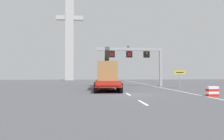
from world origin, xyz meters
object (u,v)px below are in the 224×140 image
exit_sign_yellow (180,75)px  bridge_pylon_distant (70,29)px  overhead_lane_gantry (138,55)px  crash_barrier_striped (212,91)px  heavy_haul_truck_red (106,74)px

exit_sign_yellow → bridge_pylon_distant: size_ratio=0.07×
overhead_lane_gantry → exit_sign_yellow: bearing=-41.3°
bridge_pylon_distant → exit_sign_yellow: bearing=-63.7°
crash_barrier_striped → bridge_pylon_distant: (-18.74, 52.38, 17.00)m
exit_sign_yellow → overhead_lane_gantry: bearing=138.7°
overhead_lane_gantry → crash_barrier_striped: overhead_lane_gantry is taller
overhead_lane_gantry → bridge_pylon_distant: bearing=112.5°
heavy_haul_truck_red → bridge_pylon_distant: 45.00m
heavy_haul_truck_red → crash_barrier_striped: size_ratio=13.78×
overhead_lane_gantry → bridge_pylon_distant: bridge_pylon_distant is taller
overhead_lane_gantry → crash_barrier_striped: bearing=-77.6°
overhead_lane_gantry → bridge_pylon_distant: 41.89m
heavy_haul_truck_red → crash_barrier_striped: bearing=-51.9°
overhead_lane_gantry → crash_barrier_striped: (3.39, -15.41, -4.66)m
overhead_lane_gantry → exit_sign_yellow: (5.13, -4.50, -3.18)m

